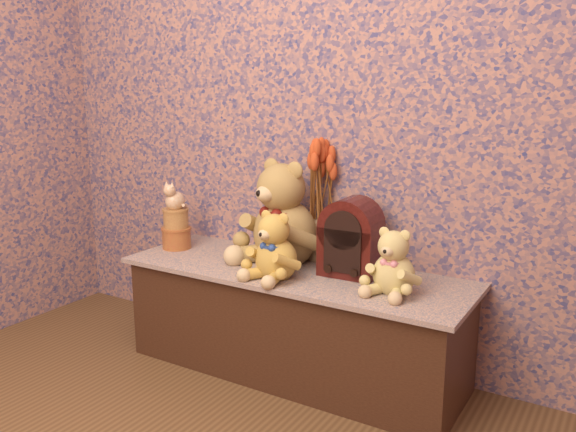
{
  "coord_description": "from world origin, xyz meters",
  "views": [
    {
      "loc": [
        1.21,
        -0.8,
        1.22
      ],
      "look_at": [
        0.0,
        1.2,
        0.7
      ],
      "focal_mm": 37.27,
      "sensor_mm": 36.0,
      "label": 1
    }
  ],
  "objects_px": {
    "teddy_small": "(394,258)",
    "cathedral_radio": "(351,237)",
    "teddy_medium": "(276,242)",
    "cat_figurine": "(175,195)",
    "biscuit_tin_lower": "(177,238)",
    "teddy_large": "(285,207)",
    "ceramic_vase": "(319,239)"
  },
  "relations": [
    {
      "from": "teddy_large",
      "to": "cathedral_radio",
      "type": "bearing_deg",
      "value": 13.45
    },
    {
      "from": "teddy_large",
      "to": "teddy_medium",
      "type": "height_order",
      "value": "teddy_large"
    },
    {
      "from": "cathedral_radio",
      "to": "biscuit_tin_lower",
      "type": "xyz_separation_m",
      "value": [
        -0.87,
        -0.07,
        -0.11
      ]
    },
    {
      "from": "teddy_large",
      "to": "ceramic_vase",
      "type": "xyz_separation_m",
      "value": [
        0.11,
        0.11,
        -0.15
      ]
    },
    {
      "from": "cathedral_radio",
      "to": "cat_figurine",
      "type": "height_order",
      "value": "cat_figurine"
    },
    {
      "from": "teddy_large",
      "to": "cat_figurine",
      "type": "height_order",
      "value": "teddy_large"
    },
    {
      "from": "teddy_large",
      "to": "biscuit_tin_lower",
      "type": "xyz_separation_m",
      "value": [
        -0.55,
        -0.09,
        -0.19
      ]
    },
    {
      "from": "teddy_large",
      "to": "teddy_medium",
      "type": "bearing_deg",
      "value": -50.44
    },
    {
      "from": "teddy_large",
      "to": "biscuit_tin_lower",
      "type": "bearing_deg",
      "value": -153.99
    },
    {
      "from": "teddy_large",
      "to": "biscuit_tin_lower",
      "type": "relative_size",
      "value": 3.58
    },
    {
      "from": "cathedral_radio",
      "to": "teddy_small",
      "type": "bearing_deg",
      "value": -28.44
    },
    {
      "from": "cat_figurine",
      "to": "biscuit_tin_lower",
      "type": "bearing_deg",
      "value": 0.0
    },
    {
      "from": "biscuit_tin_lower",
      "to": "teddy_large",
      "type": "bearing_deg",
      "value": 8.92
    },
    {
      "from": "teddy_medium",
      "to": "teddy_large",
      "type": "bearing_deg",
      "value": 122.18
    },
    {
      "from": "teddy_small",
      "to": "ceramic_vase",
      "type": "xyz_separation_m",
      "value": [
        -0.44,
        0.24,
        -0.04
      ]
    },
    {
      "from": "teddy_small",
      "to": "cathedral_radio",
      "type": "xyz_separation_m",
      "value": [
        -0.23,
        0.11,
        0.03
      ]
    },
    {
      "from": "teddy_small",
      "to": "cathedral_radio",
      "type": "relative_size",
      "value": 0.83
    },
    {
      "from": "teddy_large",
      "to": "cathedral_radio",
      "type": "distance_m",
      "value": 0.34
    },
    {
      "from": "ceramic_vase",
      "to": "biscuit_tin_lower",
      "type": "height_order",
      "value": "ceramic_vase"
    },
    {
      "from": "cathedral_radio",
      "to": "teddy_medium",
      "type": "bearing_deg",
      "value": -143.64
    },
    {
      "from": "teddy_medium",
      "to": "ceramic_vase",
      "type": "relative_size",
      "value": 1.62
    },
    {
      "from": "ceramic_vase",
      "to": "teddy_large",
      "type": "bearing_deg",
      "value": -136.89
    },
    {
      "from": "teddy_small",
      "to": "teddy_medium",
      "type": "bearing_deg",
      "value": -165.92
    },
    {
      "from": "cathedral_radio",
      "to": "cat_figurine",
      "type": "distance_m",
      "value": 0.88
    },
    {
      "from": "cat_figurine",
      "to": "cathedral_radio",
      "type": "bearing_deg",
      "value": 6.24
    },
    {
      "from": "teddy_medium",
      "to": "biscuit_tin_lower",
      "type": "xyz_separation_m",
      "value": [
        -0.63,
        0.12,
        -0.1
      ]
    },
    {
      "from": "teddy_small",
      "to": "cathedral_radio",
      "type": "bearing_deg",
      "value": 158.54
    },
    {
      "from": "teddy_large",
      "to": "cathedral_radio",
      "type": "relative_size",
      "value": 1.51
    },
    {
      "from": "teddy_small",
      "to": "ceramic_vase",
      "type": "relative_size",
      "value": 1.47
    },
    {
      "from": "teddy_large",
      "to": "teddy_small",
      "type": "relative_size",
      "value": 1.81
    },
    {
      "from": "biscuit_tin_lower",
      "to": "cat_figurine",
      "type": "bearing_deg",
      "value": 0.0
    },
    {
      "from": "teddy_medium",
      "to": "cat_figurine",
      "type": "bearing_deg",
      "value": 178.61
    }
  ]
}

